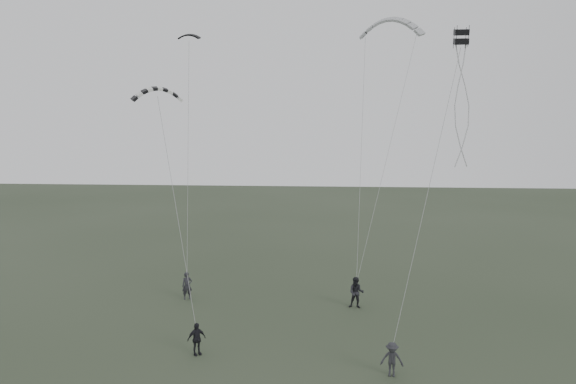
# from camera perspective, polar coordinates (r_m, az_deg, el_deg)

# --- Properties ---
(ground) EXTENTS (140.00, 140.00, 0.00)m
(ground) POSITION_cam_1_polar(r_m,az_deg,el_deg) (28.37, -2.85, -15.78)
(ground) COLOR #2D3826
(ground) RESTS_ON ground
(flyer_left) EXTENTS (0.74, 0.62, 1.71)m
(flyer_left) POSITION_cam_1_polar(r_m,az_deg,el_deg) (36.11, -10.21, -9.35)
(flyer_left) COLOR #232228
(flyer_left) RESTS_ON ground
(flyer_right) EXTENTS (0.99, 0.82, 1.87)m
(flyer_right) POSITION_cam_1_polar(r_m,az_deg,el_deg) (34.19, 6.96, -10.11)
(flyer_right) COLOR black
(flyer_right) RESTS_ON ground
(flyer_center) EXTENTS (0.97, 0.86, 1.57)m
(flyer_center) POSITION_cam_1_polar(r_m,az_deg,el_deg) (27.92, -9.28, -14.51)
(flyer_center) COLOR black
(flyer_center) RESTS_ON ground
(flyer_far) EXTENTS (1.06, 0.69, 1.53)m
(flyer_far) POSITION_cam_1_polar(r_m,az_deg,el_deg) (25.90, 10.52, -16.37)
(flyer_far) COLOR #26272B
(flyer_far) RESTS_ON ground
(kite_dark_small) EXTENTS (1.51, 0.62, 0.59)m
(kite_dark_small) POSITION_cam_1_polar(r_m,az_deg,el_deg) (39.97, -10.04, 15.44)
(kite_dark_small) COLOR black
(kite_dark_small) RESTS_ON flyer_left
(kite_pale_large) EXTENTS (4.74, 2.82, 2.03)m
(kite_pale_large) POSITION_cam_1_polar(r_m,az_deg,el_deg) (41.29, 10.41, 16.86)
(kite_pale_large) COLOR #9A9C9F
(kite_pale_large) RESTS_ON flyer_right
(kite_striped) EXTENTS (2.76, 1.86, 1.18)m
(kite_striped) POSITION_cam_1_polar(r_m,az_deg,el_deg) (30.85, -13.14, 10.20)
(kite_striped) COLOR black
(kite_striped) RESTS_ON flyer_center
(kite_box) EXTENTS (0.71, 0.81, 0.83)m
(kite_box) POSITION_cam_1_polar(r_m,az_deg,el_deg) (29.90, 17.19, 14.82)
(kite_box) COLOR black
(kite_box) RESTS_ON flyer_far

